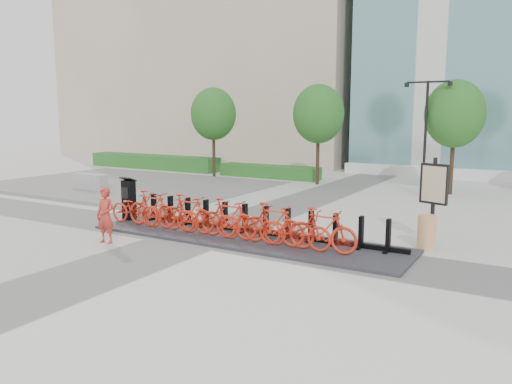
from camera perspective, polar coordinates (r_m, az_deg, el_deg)
The scene contains 26 objects.
ground at distance 14.94m, azimuth -6.26°, elevation -5.02°, with size 120.00×120.00×0.00m, color silver.
gravel_patch at distance 26.62m, azimuth -14.57°, elevation 0.87°, with size 14.00×14.00×0.00m, color slate.
curb at distance 23.33m, azimuth -23.44°, elevation -0.49°, with size 14.00×0.25×0.15m, color slate.
hedge_a at distance 33.99m, azimuth -11.65°, elevation 3.41°, with size 10.00×1.40×0.90m, color #1D6E1F.
hedge_b at distance 28.52m, azimuth 1.52°, elevation 2.37°, with size 6.00×1.20×0.70m, color #1D6E1F.
tree_0 at distance 28.92m, azimuth -4.90°, elevation 8.86°, with size 2.60×2.60×5.10m.
tree_1 at distance 25.72m, azimuth 7.15°, elevation 8.83°, with size 2.60×2.60×5.10m.
tree_2 at distance 23.90m, azimuth 21.76°, elevation 8.28°, with size 2.60×2.60×5.10m.
streetlamp at distance 23.10m, azimuth 18.84°, elevation 7.31°, with size 2.00×0.20×5.00m.
dock_pad at distance 14.46m, azimuth -1.39°, elevation -5.27°, with size 9.60×2.40×0.08m, color #2E2E35.
dock_rail_posts at distance 14.72m, azimuth -0.22°, elevation -3.16°, with size 8.02×0.50×0.85m, color black, non-canonical shape.
bike_0 at distance 16.44m, azimuth -13.69°, elevation -1.83°, with size 0.68×1.95×1.02m, color red.
bike_1 at distance 15.94m, azimuth -11.84°, elevation -1.89°, with size 0.53×1.89×1.14m, color red.
bike_2 at distance 15.48m, azimuth -9.85°, elevation -2.36°, with size 0.68×1.95×1.02m, color red.
bike_3 at distance 15.02m, azimuth -7.76°, elevation -2.44°, with size 0.53×1.89×1.14m, color red.
bike_4 at distance 14.61m, azimuth -5.53°, elevation -2.94°, with size 0.68×1.95×1.02m, color red.
bike_5 at distance 14.19m, azimuth -3.18°, elevation -3.03°, with size 0.53×1.89×1.14m, color red.
bike_6 at distance 13.83m, azimuth -0.68°, elevation -3.58°, with size 0.68×1.95×1.02m, color red.
bike_7 at distance 13.47m, azimuth 1.95°, elevation -3.67°, with size 0.53×1.89×1.14m, color red.
bike_8 at distance 13.16m, azimuth 4.71°, elevation -4.25°, with size 0.68×1.95×1.02m, color red.
bike_9 at distance 12.86m, azimuth 7.61°, elevation -4.35°, with size 0.53×1.89×1.14m, color red.
kiosk at distance 17.22m, azimuth -14.33°, elevation -0.77°, with size 0.48×0.41×1.44m.
worker_red at distance 14.52m, azimuth -16.82°, elevation -2.59°, with size 0.57×0.37×1.57m, color #B72E24.
construction_barrel at distance 14.05m, azimuth 18.92°, elevation -4.40°, with size 0.48×0.48×0.93m, color orange.
jersey_barrier at distance 25.24m, azimuth -18.43°, elevation 1.13°, with size 1.94×0.53×0.75m, color #ACACAC.
map_sign at distance 14.34m, azimuth 19.66°, elevation 0.46°, with size 0.79×0.37×2.42m.
Camera 1 is at (8.70, -11.61, 3.57)m, focal length 35.00 mm.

